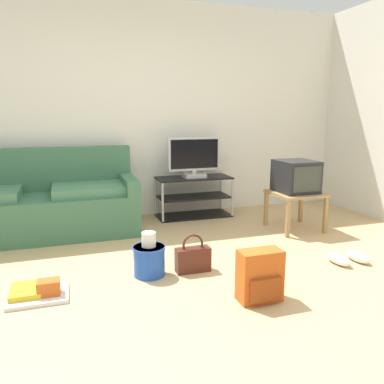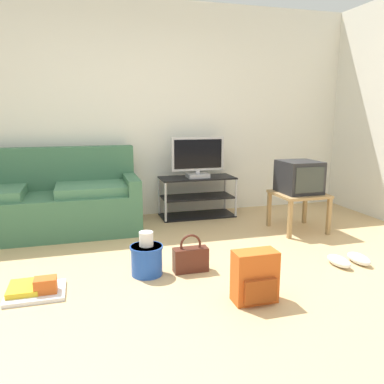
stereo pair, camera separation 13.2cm
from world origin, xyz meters
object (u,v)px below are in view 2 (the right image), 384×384
at_px(crt_tv, 299,177).
at_px(cleaning_bucket, 147,257).
at_px(floor_tray, 35,290).
at_px(flat_tv, 198,158).
at_px(backpack, 255,277).
at_px(tv_stand, 197,197).
at_px(handbag, 191,258).
at_px(sneakers_pair, 349,260).
at_px(side_table, 299,198).
at_px(couch, 42,203).

xyz_separation_m(crt_tv, cleaning_bucket, (-1.88, -0.78, -0.47)).
bearing_deg(floor_tray, flat_tv, 44.91).
bearing_deg(backpack, tv_stand, 99.83).
distance_m(crt_tv, handbag, 1.79).
xyz_separation_m(crt_tv, sneakers_pair, (-0.11, -1.07, -0.58)).
height_order(tv_stand, side_table, tv_stand).
relative_size(couch, floor_tray, 5.03).
bearing_deg(sneakers_pair, flat_tv, 112.76).
height_order(side_table, backpack, side_table).
height_order(handbag, floor_tray, handbag).
bearing_deg(backpack, couch, 142.97).
relative_size(tv_stand, sneakers_pair, 2.76).
bearing_deg(crt_tv, backpack, -129.68).
xyz_separation_m(tv_stand, sneakers_pair, (0.82, -1.97, -0.21)).
relative_size(cleaning_bucket, floor_tray, 0.88).
xyz_separation_m(crt_tv, floor_tray, (-2.74, -0.92, -0.58)).
xyz_separation_m(side_table, handbag, (-1.51, -0.80, -0.26)).
relative_size(handbag, sneakers_pair, 0.95).
distance_m(cleaning_bucket, sneakers_pair, 1.79).
height_order(crt_tv, sneakers_pair, crt_tv).
bearing_deg(backpack, flat_tv, 99.76).
height_order(backpack, cleaning_bucket, backpack).
distance_m(backpack, handbag, 0.71).
xyz_separation_m(flat_tv, floor_tray, (-1.81, -1.80, -0.73)).
distance_m(cleaning_bucket, floor_tray, 0.88).
bearing_deg(tv_stand, side_table, -44.62).
height_order(tv_stand, cleaning_bucket, tv_stand).
relative_size(handbag, cleaning_bucket, 0.89).
bearing_deg(side_table, cleaning_bucket, -157.71).
relative_size(backpack, cleaning_bucket, 1.01).
height_order(sneakers_pair, floor_tray, floor_tray).
distance_m(backpack, sneakers_pair, 1.18).
height_order(couch, floor_tray, couch).
distance_m(side_table, cleaning_bucket, 2.04).
bearing_deg(backpack, handbag, 131.20).
xyz_separation_m(side_table, backpack, (-1.21, -1.45, -0.19)).
xyz_separation_m(flat_tv, backpack, (-0.28, -2.34, -0.59)).
xyz_separation_m(couch, floor_tray, (0.06, -1.62, -0.30)).
height_order(cleaning_bucket, floor_tray, cleaning_bucket).
distance_m(side_table, sneakers_pair, 1.11).
bearing_deg(sneakers_pair, cleaning_bucket, 170.78).
height_order(couch, flat_tv, flat_tv).
xyz_separation_m(tv_stand, cleaning_bucket, (-0.94, -1.69, -0.11)).
height_order(couch, cleaning_bucket, couch).
xyz_separation_m(handbag, sneakers_pair, (1.39, -0.25, -0.07)).
height_order(tv_stand, handbag, tv_stand).
bearing_deg(handbag, floor_tray, -175.27).
distance_m(couch, handbag, 2.01).
xyz_separation_m(backpack, floor_tray, (-1.53, 0.54, -0.14)).
bearing_deg(handbag, crt_tv, 28.59).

